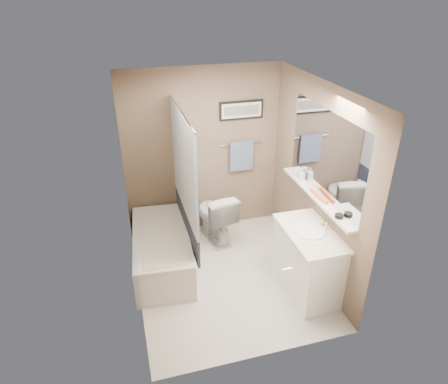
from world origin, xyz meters
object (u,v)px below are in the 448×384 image
object	(u,v)px
toilet	(215,216)
glass_jar	(296,172)
bathtub	(162,250)
candle_bowl_near	(339,216)
hair_brush_back	(316,193)
vanity	(308,263)
soap_bottle	(301,175)
hair_brush_front	(321,199)

from	to	relation	value
toilet	glass_jar	xyz separation A→B (m)	(0.96, -0.49, 0.78)
bathtub	toilet	distance (m)	0.94
candle_bowl_near	hair_brush_back	xyz separation A→B (m)	(0.00, 0.52, 0.00)
vanity	soap_bottle	distance (m)	1.09
soap_bottle	glass_jar	bearing A→B (deg)	90.00
toilet	glass_jar	bearing A→B (deg)	142.46
hair_brush_front	bathtub	bearing A→B (deg)	157.86
toilet	vanity	distance (m)	1.56
hair_brush_front	hair_brush_back	bearing A→B (deg)	90.00
candle_bowl_near	glass_jar	world-z (taller)	glass_jar
hair_brush_front	soap_bottle	size ratio (longest dim) A/B	1.38
bathtub	hair_brush_back	bearing A→B (deg)	-14.13
vanity	toilet	bearing A→B (deg)	116.74
hair_brush_back	glass_jar	bearing A→B (deg)	90.00
bathtub	soap_bottle	world-z (taller)	soap_bottle
candle_bowl_near	hair_brush_back	distance (m)	0.52
hair_brush_front	soap_bottle	distance (m)	0.54
candle_bowl_near	soap_bottle	bearing A→B (deg)	90.00
hair_brush_front	hair_brush_back	size ratio (longest dim) A/B	1.00
candle_bowl_near	hair_brush_front	bearing A→B (deg)	90.00
bathtub	glass_jar	size ratio (longest dim) A/B	15.00
hair_brush_front	glass_jar	xyz separation A→B (m)	(0.00, 0.68, 0.03)
vanity	candle_bowl_near	bearing A→B (deg)	-50.53
soap_bottle	candle_bowl_near	bearing A→B (deg)	-90.00
bathtub	vanity	bearing A→B (deg)	-25.42
bathtub	candle_bowl_near	distance (m)	2.28
candle_bowl_near	soap_bottle	distance (m)	0.93
bathtub	hair_brush_back	world-z (taller)	hair_brush_back
toilet	vanity	bearing A→B (deg)	109.30
vanity	candle_bowl_near	size ratio (longest dim) A/B	10.00
vanity	hair_brush_front	bearing A→B (deg)	42.73
vanity	hair_brush_front	xyz separation A→B (m)	(0.19, 0.19, 0.74)
hair_brush_back	glass_jar	size ratio (longest dim) A/B	2.20
candle_bowl_near	hair_brush_back	bearing A→B (deg)	90.00
hair_brush_front	glass_jar	bearing A→B (deg)	90.00
toilet	vanity	xyz separation A→B (m)	(0.78, -1.36, 0.02)
bathtub	candle_bowl_near	size ratio (longest dim) A/B	16.67
vanity	candle_bowl_near	distance (m)	0.78
hair_brush_back	toilet	bearing A→B (deg)	132.89
vanity	glass_jar	distance (m)	1.17
vanity	hair_brush_back	world-z (taller)	hair_brush_back
hair_brush_back	glass_jar	distance (m)	0.55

